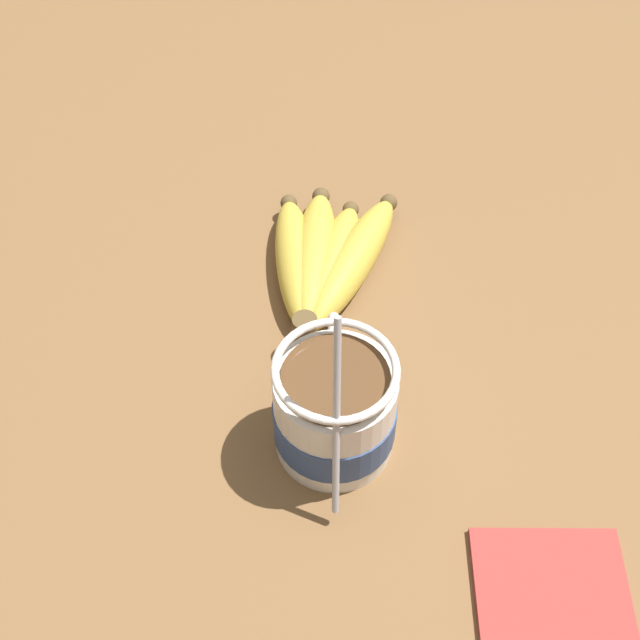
% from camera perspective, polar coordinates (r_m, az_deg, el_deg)
% --- Properties ---
extents(table, '(1.35, 1.35, 0.04)m').
position_cam_1_polar(table, '(0.72, 0.83, -4.85)').
color(table, brown).
rests_on(table, ground).
extents(coffee_mug, '(0.15, 0.09, 0.17)m').
position_cam_1_polar(coffee_mug, '(0.64, 1.09, -5.74)').
color(coffee_mug, white).
rests_on(coffee_mug, table).
extents(banana_bunch, '(0.18, 0.12, 0.04)m').
position_cam_1_polar(banana_bunch, '(0.77, 0.25, 3.75)').
color(banana_bunch, brown).
rests_on(banana_bunch, table).
extents(napkin, '(0.15, 0.10, 0.01)m').
position_cam_1_polar(napkin, '(0.63, 15.03, -18.89)').
color(napkin, '#A33833').
rests_on(napkin, table).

